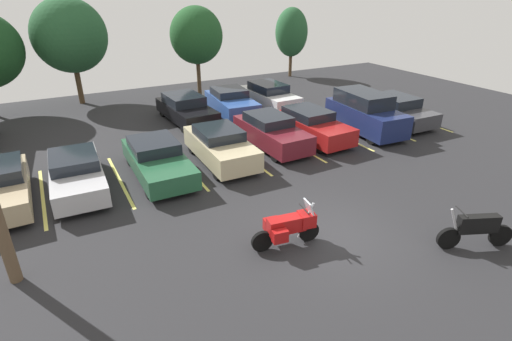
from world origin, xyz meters
The scene contains 17 objects.
ground centered at (0.00, 0.00, -0.05)m, with size 44.00×44.00×0.10m, color #262628.
motorcycle_touring centered at (-1.40, 0.18, 0.64)m, with size 2.12×0.97×1.37m.
motorcycle_second centered at (3.28, -2.47, 0.61)m, with size 2.13×1.03×1.34m.
parking_stripes centered at (-0.82, 6.89, 0.00)m, with size 24.73×5.01×0.01m.
car_silver centered at (-6.40, 6.94, 0.67)m, with size 1.93×4.79×1.35m.
car_green centered at (-3.42, 6.72, 0.67)m, with size 1.94×4.81×1.36m.
car_champagne centered at (-0.67, 6.72, 0.74)m, with size 1.94×4.51×1.48m.
car_maroon centered at (2.14, 7.21, 0.74)m, with size 1.87×4.53×1.50m.
car_red centered at (4.39, 7.11, 0.73)m, with size 1.96×4.54×1.46m.
car_navy centered at (7.46, 6.77, 1.00)m, with size 2.20×4.79×2.05m.
car_charcoal centered at (9.99, 7.01, 0.73)m, with size 2.07×4.44×1.49m.
car_far_black centered at (-0.08, 12.82, 0.71)m, with size 2.17×4.83×1.45m.
car_far_blue centered at (2.67, 12.73, 0.73)m, with size 2.28×4.54×1.49m.
car_far_white centered at (5.39, 13.03, 0.74)m, with size 1.94×4.69×1.50m.
tree_rear centered at (-4.79, 19.63, 4.18)m, with size 4.39×4.39×6.40m.
tree_center_left centered at (2.40, 17.15, 4.05)m, with size 3.34×3.34×5.84m.
tree_left centered at (11.62, 20.21, 3.50)m, with size 2.60×2.60×5.41m.
Camera 1 is at (-6.84, -7.85, 6.97)m, focal length 27.77 mm.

